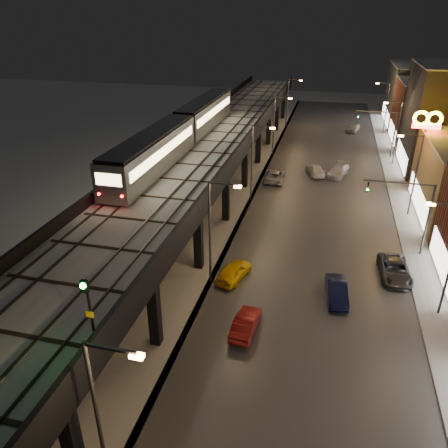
# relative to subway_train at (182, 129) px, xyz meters

# --- Properties ---
(ground) EXTENTS (220.00, 220.00, 0.00)m
(ground) POSITION_rel_subway_train_xyz_m (8.50, -29.72, -8.37)
(ground) COLOR silver
(road_surface) EXTENTS (17.00, 120.00, 0.06)m
(road_surface) POSITION_rel_subway_train_xyz_m (16.00, 5.28, -8.34)
(road_surface) COLOR #46474D
(road_surface) RESTS_ON ground
(sidewalk_right) EXTENTS (4.00, 120.00, 0.14)m
(sidewalk_right) POSITION_rel_subway_train_xyz_m (26.00, 5.28, -8.30)
(sidewalk_right) COLOR #9FA1A8
(sidewalk_right) RESTS_ON ground
(under_viaduct_pavement) EXTENTS (11.00, 120.00, 0.06)m
(under_viaduct_pavement) POSITION_rel_subway_train_xyz_m (2.50, 5.28, -8.34)
(under_viaduct_pavement) COLOR #9FA1A8
(under_viaduct_pavement) RESTS_ON ground
(elevated_viaduct) EXTENTS (9.00, 100.00, 6.30)m
(elevated_viaduct) POSITION_rel_subway_train_xyz_m (2.50, 2.13, -2.75)
(elevated_viaduct) COLOR black
(elevated_viaduct) RESTS_ON ground
(viaduct_trackbed) EXTENTS (8.40, 100.00, 0.32)m
(viaduct_trackbed) POSITION_rel_subway_train_xyz_m (2.49, 2.26, -1.98)
(viaduct_trackbed) COLOR #B2B7C1
(viaduct_trackbed) RESTS_ON elevated_viaduct
(viaduct_parapet_streetside) EXTENTS (0.30, 100.00, 1.10)m
(viaduct_parapet_streetside) POSITION_rel_subway_train_xyz_m (6.85, 2.28, -1.52)
(viaduct_parapet_streetside) COLOR black
(viaduct_parapet_streetside) RESTS_ON elevated_viaduct
(viaduct_parapet_far) EXTENTS (0.30, 100.00, 1.10)m
(viaduct_parapet_far) POSITION_rel_subway_train_xyz_m (-1.85, 2.28, -1.52)
(viaduct_parapet_far) COLOR black
(viaduct_parapet_far) RESTS_ON elevated_viaduct
(building_e) EXTENTS (12.20, 12.20, 10.16)m
(building_e) POSITION_rel_subway_train_xyz_m (32.49, 32.28, -3.29)
(building_e) COLOR maroon
(building_e) RESTS_ON ground
(building_f) EXTENTS (12.20, 16.20, 11.16)m
(building_f) POSITION_rel_subway_train_xyz_m (32.49, 46.28, -2.79)
(building_f) COLOR #414142
(building_f) RESTS_ON ground
(streetlight_left_0) EXTENTS (2.57, 0.28, 9.00)m
(streetlight_left_0) POSITION_rel_subway_train_xyz_m (8.07, -34.72, -3.13)
(streetlight_left_0) COLOR #38383A
(streetlight_left_0) RESTS_ON ground
(streetlight_left_1) EXTENTS (2.57, 0.28, 9.00)m
(streetlight_left_1) POSITION_rel_subway_train_xyz_m (8.07, -16.72, -3.13)
(streetlight_left_1) COLOR #38383A
(streetlight_left_1) RESTS_ON ground
(streetlight_left_2) EXTENTS (2.57, 0.28, 9.00)m
(streetlight_left_2) POSITION_rel_subway_train_xyz_m (8.07, 1.28, -3.13)
(streetlight_left_2) COLOR #38383A
(streetlight_left_2) RESTS_ON ground
(streetlight_right_2) EXTENTS (2.56, 0.28, 9.00)m
(streetlight_right_2) POSITION_rel_subway_train_xyz_m (25.23, 1.28, -3.13)
(streetlight_right_2) COLOR #38383A
(streetlight_right_2) RESTS_ON ground
(streetlight_left_3) EXTENTS (2.57, 0.28, 9.00)m
(streetlight_left_3) POSITION_rel_subway_train_xyz_m (8.07, 19.28, -3.13)
(streetlight_left_3) COLOR #38383A
(streetlight_left_3) RESTS_ON ground
(streetlight_right_3) EXTENTS (2.56, 0.28, 9.00)m
(streetlight_right_3) POSITION_rel_subway_train_xyz_m (25.23, 19.28, -3.13)
(streetlight_right_3) COLOR #38383A
(streetlight_right_3) RESTS_ON ground
(streetlight_left_4) EXTENTS (2.57, 0.28, 9.00)m
(streetlight_left_4) POSITION_rel_subway_train_xyz_m (8.07, 37.28, -3.13)
(streetlight_left_4) COLOR #38383A
(streetlight_left_4) RESTS_ON ground
(streetlight_right_4) EXTENTS (2.56, 0.28, 9.00)m
(streetlight_right_4) POSITION_rel_subway_train_xyz_m (25.23, 37.28, -3.13)
(streetlight_right_4) COLOR #38383A
(streetlight_right_4) RESTS_ON ground
(traffic_light_rig_a) EXTENTS (6.10, 0.34, 7.00)m
(traffic_light_rig_a) POSITION_rel_subway_train_xyz_m (24.34, -7.72, -3.87)
(traffic_light_rig_a) COLOR #38383A
(traffic_light_rig_a) RESTS_ON ground
(traffic_light_rig_b) EXTENTS (6.10, 0.34, 7.00)m
(traffic_light_rig_b) POSITION_rel_subway_train_xyz_m (24.34, 22.28, -3.87)
(traffic_light_rig_b) COLOR #38383A
(traffic_light_rig_b) RESTS_ON ground
(subway_train) EXTENTS (2.94, 35.37, 3.52)m
(subway_train) POSITION_rel_subway_train_xyz_m (0.00, 0.00, 0.00)
(subway_train) COLOR gray
(subway_train) RESTS_ON viaduct_trackbed
(rail_signal) EXTENTS (0.38, 0.44, 3.25)m
(rail_signal) POSITION_rel_subway_train_xyz_m (6.40, -32.01, 0.56)
(rail_signal) COLOR black
(rail_signal) RESTS_ON viaduct_trackbed
(car_taxi) EXTENTS (2.68, 4.48, 1.43)m
(car_taxi) POSITION_rel_subway_train_xyz_m (9.59, -15.80, -7.65)
(car_taxi) COLOR #F2BB06
(car_taxi) RESTS_ON ground
(car_near_white) EXTENTS (1.70, 4.17, 1.35)m
(car_near_white) POSITION_rel_subway_train_xyz_m (11.86, -22.12, -7.69)
(car_near_white) COLOR maroon
(car_near_white) RESTS_ON ground
(car_mid_silver) EXTENTS (2.58, 5.24, 1.43)m
(car_mid_silver) POSITION_rel_subway_train_xyz_m (9.64, 8.35, -7.65)
(car_mid_silver) COLOR #A3A5A8
(car_mid_silver) RESTS_ON ground
(car_mid_dark) EXTENTS (3.11, 5.08, 1.37)m
(car_mid_dark) POSITION_rel_subway_train_xyz_m (14.78, 11.98, -7.68)
(car_mid_dark) COLOR white
(car_mid_dark) RESTS_ON ground
(car_onc_silver) EXTENTS (1.95, 4.44, 1.42)m
(car_onc_silver) POSITION_rel_subway_train_xyz_m (18.02, -16.65, -7.66)
(car_onc_silver) COLOR black
(car_onc_silver) RESTS_ON ground
(car_onc_dark) EXTENTS (2.68, 5.30, 1.44)m
(car_onc_dark) POSITION_rel_subway_train_xyz_m (22.75, -12.28, -7.65)
(car_onc_dark) COLOR #393B41
(car_onc_dark) RESTS_ON ground
(car_onc_white) EXTENTS (3.42, 5.36, 1.45)m
(car_onc_white) POSITION_rel_subway_train_xyz_m (17.85, 12.25, -7.64)
(car_onc_white) COLOR silver
(car_onc_white) RESTS_ON ground
(car_onc_red) EXTENTS (2.81, 4.70, 1.50)m
(car_onc_red) POSITION_rel_subway_train_xyz_m (20.21, 37.35, -7.62)
(car_onc_red) COLOR gray
(car_onc_red) RESTS_ON ground
(sign_mcdonalds) EXTENTS (3.12, 0.50, 10.51)m
(sign_mcdonalds) POSITION_rel_subway_train_xyz_m (26.50, 6.10, 0.26)
(sign_mcdonalds) COLOR #38383A
(sign_mcdonalds) RESTS_ON ground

